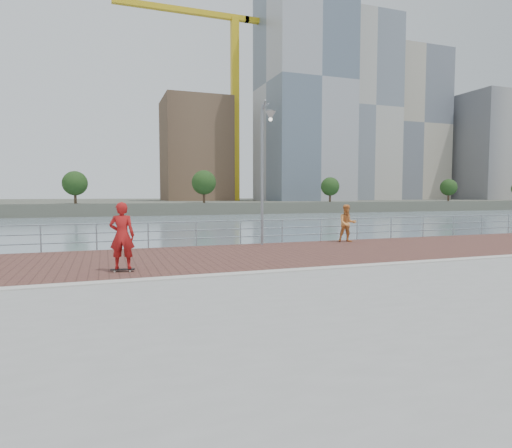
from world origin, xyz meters
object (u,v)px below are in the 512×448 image
object	(u,v)px
skateboarder	(122,236)
bystander	(347,223)
street_lamp	(266,148)
guardrail	(219,230)

from	to	relation	value
skateboarder	bystander	bearing A→B (deg)	-144.58
street_lamp	bystander	distance (m)	5.43
guardrail	bystander	xyz separation A→B (m)	(6.11, -0.82, 0.22)
street_lamp	skateboarder	size ratio (longest dim) A/B	3.09
skateboarder	bystander	size ratio (longest dim) A/B	1.10
street_lamp	skateboarder	world-z (taller)	street_lamp
street_lamp	skateboarder	distance (m)	8.33
guardrail	street_lamp	distance (m)	4.21
guardrail	skateboarder	bearing A→B (deg)	-128.53
street_lamp	bystander	xyz separation A→B (m)	(4.22, 0.12, -3.41)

